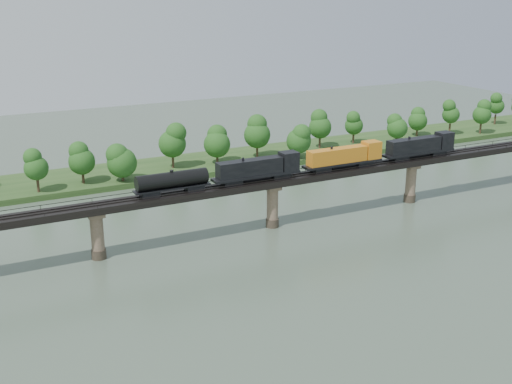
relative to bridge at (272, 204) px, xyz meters
name	(u,v)px	position (x,y,z in m)	size (l,w,h in m)	color
ground	(347,277)	(0.00, -30.00, -5.46)	(400.00, 400.00, 0.00)	#3D4E3E
far_bank	(187,166)	(0.00, 55.00, -4.66)	(300.00, 24.00, 1.60)	#28461C
bridge	(272,204)	(0.00, 0.00, 0.00)	(236.00, 30.00, 11.50)	#473A2D
bridge_superstructure	(273,178)	(0.00, 0.00, 6.33)	(220.00, 4.90, 0.75)	black
far_treeline	(164,147)	(-8.21, 50.52, 3.37)	(289.06, 17.54, 13.60)	#382619
freight_train	(316,161)	(11.36, 0.00, 8.80)	(84.05, 3.27, 5.79)	black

